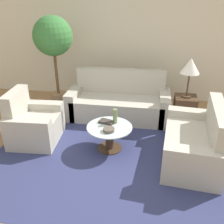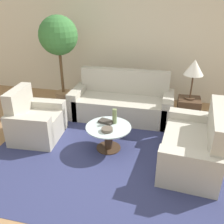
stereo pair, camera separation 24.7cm
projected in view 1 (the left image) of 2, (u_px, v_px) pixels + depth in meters
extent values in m
plane|color=#9E754C|center=(107.00, 171.00, 3.60)|extent=(14.00, 14.00, 0.00)
cube|color=beige|center=(129.00, 42.00, 5.64)|extent=(10.00, 0.06, 2.60)
cube|color=navy|center=(110.00, 148.00, 4.12)|extent=(3.58, 3.30, 0.01)
cube|color=#B2AD9E|center=(118.00, 108.00, 5.05)|extent=(1.82, 0.83, 0.43)
cube|color=#B2AD9E|center=(121.00, 91.00, 5.24)|extent=(1.82, 0.18, 0.93)
cube|color=#B2AD9E|center=(75.00, 102.00, 5.16)|extent=(0.20, 0.83, 0.56)
cube|color=#B2AD9E|center=(164.00, 108.00, 4.90)|extent=(0.20, 0.83, 0.56)
cube|color=#B2AD9E|center=(37.00, 128.00, 4.29)|extent=(0.81, 0.73, 0.43)
cube|color=#B2AD9E|center=(18.00, 116.00, 4.22)|extent=(0.22, 0.69, 0.89)
cube|color=#B2AD9E|center=(28.00, 135.00, 3.96)|extent=(0.77, 0.25, 0.56)
cube|color=#B2AD9E|center=(43.00, 116.00, 4.57)|extent=(0.77, 0.25, 0.56)
cube|color=#B2AD9E|center=(191.00, 147.00, 3.78)|extent=(0.89, 1.27, 0.43)
cube|color=#B2AD9E|center=(215.00, 136.00, 3.60)|extent=(0.29, 1.21, 0.91)
cube|color=#B2AD9E|center=(190.00, 125.00, 4.27)|extent=(0.80, 0.27, 0.56)
cube|color=#B2AD9E|center=(193.00, 168.00, 3.22)|extent=(0.80, 0.27, 0.56)
cylinder|color=#422D1E|center=(110.00, 148.00, 4.12)|extent=(0.40, 0.40, 0.02)
cylinder|color=#422D1E|center=(110.00, 138.00, 4.04)|extent=(0.13, 0.13, 0.39)
cylinder|color=#B2C6C6|center=(109.00, 127.00, 3.95)|extent=(0.73, 0.73, 0.02)
cube|color=#422D1E|center=(184.00, 110.00, 4.79)|extent=(0.40, 0.40, 0.56)
cylinder|color=#422D1E|center=(186.00, 96.00, 4.66)|extent=(0.18, 0.18, 0.02)
cylinder|color=#422D1E|center=(188.00, 85.00, 4.56)|extent=(0.03, 0.03, 0.43)
cone|color=white|center=(191.00, 66.00, 4.41)|extent=(0.34, 0.34, 0.27)
cylinder|color=#93704C|center=(59.00, 100.00, 5.52)|extent=(0.35, 0.35, 0.34)
cylinder|color=brown|center=(56.00, 71.00, 5.23)|extent=(0.06, 0.06, 0.99)
sphere|color=#387538|center=(53.00, 36.00, 4.92)|extent=(0.78, 0.78, 0.78)
cylinder|color=#6B7A4C|center=(115.00, 116.00, 4.00)|extent=(0.07, 0.07, 0.25)
cylinder|color=brown|center=(109.00, 130.00, 3.80)|extent=(0.18, 0.18, 0.05)
cube|color=#38332D|center=(107.00, 122.00, 4.05)|extent=(0.27, 0.20, 0.04)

